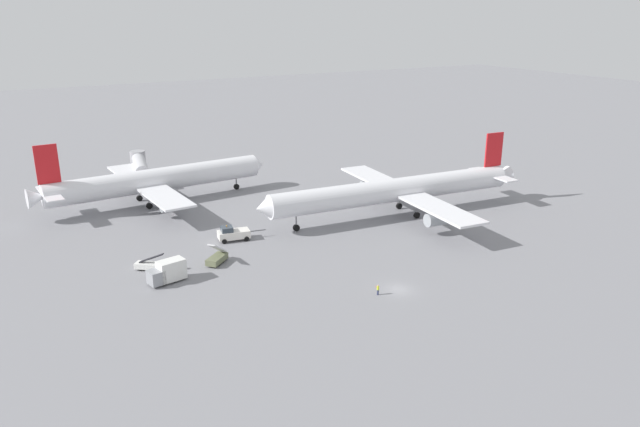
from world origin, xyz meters
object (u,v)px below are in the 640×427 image
gse_belt_loader_portside (148,265)px  ground_crew_marshaller_foreground (378,290)px  pushback_tug (233,234)px  jet_bridge (140,163)px  airliner_being_pushed (396,190)px  airliner_at_gate_left (155,180)px  gse_catering_truck_tall (167,272)px  gse_stair_truck_yellow (217,258)px

gse_belt_loader_portside → ground_crew_marshaller_foreground: 38.14m
pushback_tug → jet_bridge: (-4.60, 50.16, 3.26)m
airliner_being_pushed → ground_crew_marshaller_foreground: (-24.37, -29.05, -4.56)m
airliner_being_pushed → jet_bridge: airliner_being_pushed is taller
airliner_at_gate_left → ground_crew_marshaller_foreground: airliner_at_gate_left is taller
gse_catering_truck_tall → ground_crew_marshaller_foreground: (26.12, -19.92, -0.90)m
pushback_tug → airliner_at_gate_left: bearing=101.4°
jet_bridge → pushback_tug: bearing=-84.8°
gse_catering_truck_tall → ground_crew_marshaller_foreground: 32.86m
airliner_at_gate_left → pushback_tug: 30.88m
airliner_being_pushed → gse_belt_loader_portside: (-51.98, -2.74, -4.60)m
gse_belt_loader_portside → airliner_being_pushed: bearing=3.0°
ground_crew_marshaller_foreground → gse_stair_truck_yellow: bearing=125.9°
gse_stair_truck_yellow → ground_crew_marshaller_foreground: bearing=-54.1°
airliner_at_gate_left → pushback_tug: (6.04, -30.05, -3.81)m
pushback_tug → ground_crew_marshaller_foreground: bearing=-72.2°
airliner_being_pushed → gse_belt_loader_portside: airliner_being_pushed is taller
gse_stair_truck_yellow → gse_catering_truck_tall: size_ratio=0.76×
gse_belt_loader_portside → jet_bridge: (12.67, 56.03, 3.73)m
gse_belt_loader_portside → jet_bridge: bearing=77.3°
gse_stair_truck_yellow → gse_catering_truck_tall: 9.92m
pushback_tug → gse_belt_loader_portside: bearing=-161.2°
airliner_being_pushed → gse_stair_truck_yellow: bearing=-171.9°
jet_bridge → gse_stair_truck_yellow: bearing=-91.8°
gse_stair_truck_yellow → jet_bridge: 59.28m
airliner_being_pushed → jet_bridge: 66.23m
pushback_tug → gse_belt_loader_portside: size_ratio=1.98×
airliner_at_gate_left → jet_bridge: 20.18m
jet_bridge → airliner_being_pushed: bearing=-53.6°
airliner_at_gate_left → ground_crew_marshaller_foreground: bearing=-75.2°
airliner_at_gate_left → ground_crew_marshaller_foreground: size_ratio=32.03×
gse_catering_truck_tall → gse_belt_loader_portside: bearing=103.1°
airliner_being_pushed → jet_bridge: (-39.31, 53.29, -0.87)m
airliner_at_gate_left → ground_crew_marshaller_foreground: (16.38, -62.23, -4.25)m
gse_stair_truck_yellow → ground_crew_marshaller_foreground: gse_stair_truck_yellow is taller
gse_catering_truck_tall → ground_crew_marshaller_foreground: gse_catering_truck_tall is taller
jet_bridge → gse_catering_truck_tall: bearing=-100.2°
airliner_being_pushed → jet_bridge: bearing=126.4°
airliner_at_gate_left → airliner_being_pushed: size_ratio=0.89×
gse_stair_truck_yellow → gse_belt_loader_portside: gse_stair_truck_yellow is taller
airliner_at_gate_left → gse_catering_truck_tall: (-9.74, -42.30, -3.35)m
gse_belt_loader_portside → ground_crew_marshaller_foreground: size_ratio=2.78×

